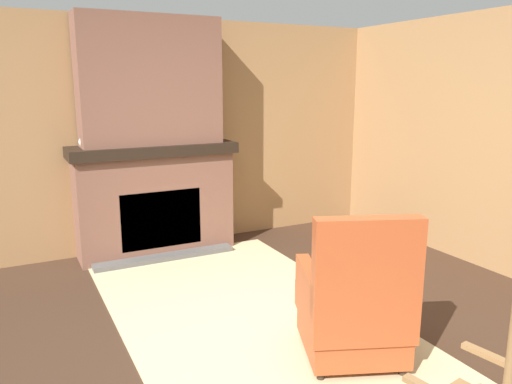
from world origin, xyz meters
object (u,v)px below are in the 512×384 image
(armchair, at_px, (354,308))
(storage_case, at_px, (164,138))
(firewood_stack, at_px, (349,240))
(oil_lamp_vase, at_px, (83,137))

(armchair, xyz_separation_m, storage_case, (-2.75, -0.42, 0.87))
(armchair, distance_m, storage_case, 2.92)
(armchair, height_order, firewood_stack, armchair)
(oil_lamp_vase, bearing_deg, armchair, 24.17)
(oil_lamp_vase, distance_m, storage_case, 0.82)
(storage_case, bearing_deg, oil_lamp_vase, -90.01)
(armchair, bearing_deg, storage_case, 30.39)
(oil_lamp_vase, relative_size, storage_case, 1.22)
(firewood_stack, bearing_deg, armchair, -36.64)
(armchair, relative_size, firewood_stack, 2.41)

